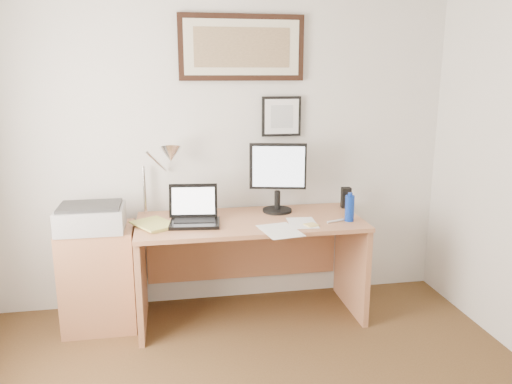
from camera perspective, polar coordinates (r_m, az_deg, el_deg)
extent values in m
cube|color=silver|center=(3.80, -3.87, 5.54)|extent=(3.50, 0.02, 2.50)
cube|color=#A46845|center=(3.73, -17.45, -9.32)|extent=(0.50, 0.40, 0.73)
cylinder|color=#0B2D96|center=(3.58, 10.65, -1.84)|extent=(0.06, 0.06, 0.18)
cylinder|color=#0B2D96|center=(3.55, 10.73, -0.25)|extent=(0.03, 0.03, 0.02)
cube|color=black|center=(3.93, 10.25, -0.63)|extent=(0.08, 0.07, 0.16)
cube|color=white|center=(3.32, 2.76, -4.43)|extent=(0.28, 0.36, 0.00)
cube|color=white|center=(3.50, 5.31, -3.53)|extent=(0.21, 0.29, 0.00)
cube|color=#E9CC6E|center=(3.44, 6.32, -3.76)|extent=(0.10, 0.10, 0.01)
cylinder|color=white|center=(3.55, 9.06, -3.29)|extent=(0.14, 0.06, 0.02)
imported|color=#BFBE59|center=(3.43, -13.16, -4.01)|extent=(0.35, 0.38, 0.02)
cube|color=#A46845|center=(3.57, -0.69, -3.42)|extent=(1.60, 0.70, 0.03)
cube|color=#A46845|center=(3.66, -12.98, -9.58)|extent=(0.04, 0.65, 0.72)
cube|color=#A46845|center=(3.89, 10.85, -8.06)|extent=(0.04, 0.65, 0.72)
cube|color=#A46845|center=(3.97, -1.46, -5.99)|extent=(1.50, 0.03, 0.55)
cube|color=black|center=(3.46, -7.00, -3.58)|extent=(0.36, 0.28, 0.02)
cube|color=black|center=(3.49, -7.04, -3.22)|extent=(0.29, 0.16, 0.00)
cube|color=black|center=(3.56, -7.18, -0.98)|extent=(0.35, 0.11, 0.23)
cube|color=white|center=(3.55, -7.18, -1.02)|extent=(0.30, 0.08, 0.18)
cylinder|color=black|center=(3.77, 2.44, -2.10)|extent=(0.22, 0.22, 0.02)
cylinder|color=black|center=(3.75, 2.45, -0.93)|extent=(0.04, 0.04, 0.14)
cube|color=black|center=(3.69, 2.52, 2.95)|extent=(0.42, 0.13, 0.34)
cube|color=silver|center=(3.67, 2.59, 2.90)|extent=(0.37, 0.09, 0.30)
cube|color=#A9A9AB|center=(3.56, -18.34, -2.93)|extent=(0.44, 0.34, 0.16)
cube|color=#2E2E2E|center=(3.53, -18.45, -1.52)|extent=(0.40, 0.30, 0.02)
cylinder|color=silver|center=(3.76, -12.62, 0.20)|extent=(0.02, 0.02, 0.36)
cylinder|color=silver|center=(3.66, -11.27, 3.41)|extent=(0.15, 0.23, 0.19)
cone|color=silver|center=(3.59, -9.73, 4.26)|extent=(0.16, 0.18, 0.15)
cube|color=black|center=(3.76, -1.63, 16.17)|extent=(0.92, 0.03, 0.47)
cube|color=beige|center=(3.74, -1.59, 16.19)|extent=(0.84, 0.01, 0.39)
cube|color=#7C6548|center=(3.74, -1.58, 16.19)|extent=(0.70, 0.00, 0.28)
cube|color=black|center=(3.83, 2.91, 8.62)|extent=(0.30, 0.02, 0.30)
cube|color=white|center=(3.81, 2.96, 8.60)|extent=(0.26, 0.00, 0.26)
cube|color=#ABB0B5|center=(3.81, 2.98, 8.60)|extent=(0.17, 0.00, 0.17)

